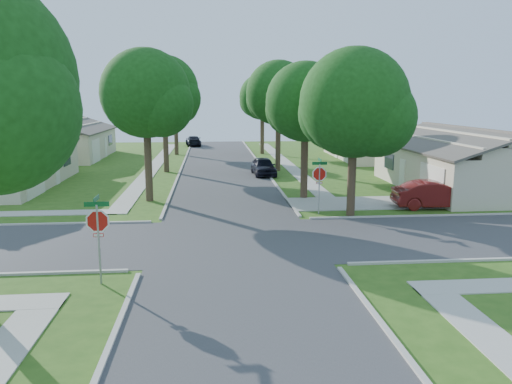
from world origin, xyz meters
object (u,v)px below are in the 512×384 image
object	(u,v)px
stop_sign_ne	(319,176)
car_curb_west	(193,141)
tree_ne_corner	(355,108)
tree_w_near	(147,98)
tree_e_mid	(279,96)
house_ne_near	(464,167)
house_nw_far	(64,143)
tree_e_near	(306,106)
tree_w_mid	(165,93)
tree_e_far	(263,99)
car_curb_east	(263,166)
stop_sign_sw	(98,225)
house_ne_far	(376,143)
car_driveway	(435,195)
tree_w_far	(176,103)

from	to	relation	value
stop_sign_ne	car_curb_west	distance (m)	40.07
stop_sign_ne	tree_ne_corner	world-z (taller)	tree_ne_corner
tree_w_near	car_curb_west	world-z (taller)	tree_w_near
tree_e_mid	house_ne_near	xyz separation A→B (m)	(11.23, -10.01, -4.74)
tree_ne_corner	car_curb_west	size ratio (longest dim) A/B	1.95
house_nw_far	house_ne_near	bearing A→B (deg)	-33.29
tree_e_mid	house_nw_far	distance (m)	23.95
tree_e_near	tree_ne_corner	distance (m)	5.06
tree_w_mid	tree_ne_corner	xyz separation A→B (m)	(11.00, -16.80, -0.90)
tree_e_far	car_curb_east	distance (m)	16.46
stop_sign_sw	house_ne_far	world-z (taller)	house_ne_far
tree_ne_corner	car_driveway	xyz separation A→B (m)	(5.14, 1.29, -4.83)
stop_sign_ne	car_curb_east	distance (m)	13.93
tree_e_near	car_curb_east	world-z (taller)	tree_e_near
house_ne_near	tree_w_near	bearing A→B (deg)	-174.49
tree_w_far	tree_w_near	bearing A→B (deg)	-89.99
house_ne_far	car_curb_west	bearing A→B (deg)	142.06
tree_e_far	car_driveway	size ratio (longest dim) A/B	1.87
car_curb_west	car_driveway	bearing A→B (deg)	104.96
house_ne_far	house_nw_far	xyz separation A→B (m)	(-31.98, 3.00, 0.00)
tree_w_far	car_driveway	distance (m)	33.10
car_driveway	tree_e_far	bearing A→B (deg)	17.64
tree_e_far	tree_w_far	world-z (taller)	tree_e_far
tree_w_near	tree_w_far	world-z (taller)	tree_w_near
tree_e_mid	car_driveway	bearing A→B (deg)	-66.50
tree_e_far	tree_w_mid	world-z (taller)	tree_w_mid
car_curb_west	house_ne_far	bearing A→B (deg)	136.10
tree_e_near	house_ne_near	world-z (taller)	tree_e_near
tree_e_far	tree_w_near	size ratio (longest dim) A/B	0.97
house_ne_near	car_curb_east	world-z (taller)	house_ne_near
tree_e_near	tree_ne_corner	world-z (taller)	tree_ne_corner
tree_e_far	tree_w_near	xyz separation A→B (m)	(-9.40, -25.00, 0.14)
tree_w_near	car_driveway	distance (m)	17.36
tree_w_far	house_ne_near	distance (m)	31.17
tree_w_near	house_ne_near	xyz separation A→B (m)	(20.64, 1.99, -4.60)
house_ne_near	car_curb_west	bearing A→B (deg)	120.21
tree_e_near	tree_w_far	xyz separation A→B (m)	(-9.40, 25.00, -0.14)
tree_w_near	tree_ne_corner	distance (m)	12.02
tree_e_mid	house_ne_far	xyz separation A→B (m)	(11.23, 7.99, -4.74)
tree_e_near	house_nw_far	world-z (taller)	tree_e_near
car_curb_east	tree_w_far	bearing A→B (deg)	113.85
house_ne_near	house_ne_far	world-z (taller)	same
car_curb_west	tree_w_far	bearing A→B (deg)	75.75
stop_sign_ne	car_curb_west	world-z (taller)	stop_sign_ne
tree_w_far	house_nw_far	world-z (taller)	tree_w_far
house_nw_far	car_curb_east	bearing A→B (deg)	-35.14
stop_sign_sw	tree_ne_corner	bearing A→B (deg)	38.84
car_driveway	house_ne_near	bearing A→B (deg)	-34.93
house_nw_far	car_curb_east	world-z (taller)	house_nw_far
tree_w_near	car_curb_west	xyz separation A→B (m)	(1.44, 34.95, -5.47)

